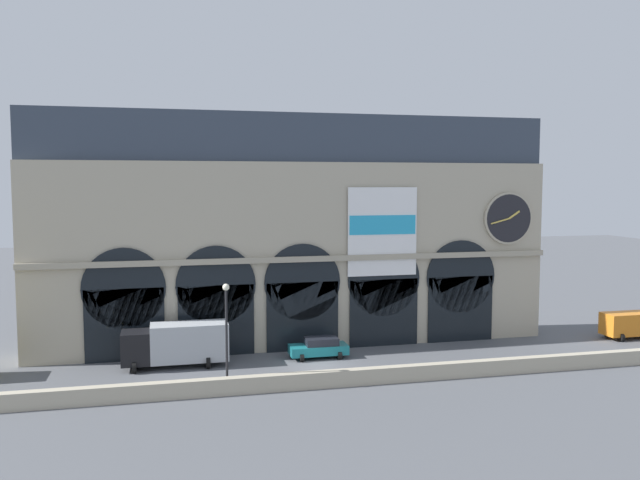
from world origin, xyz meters
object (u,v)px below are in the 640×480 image
van_eastmost (632,324)px  car_center (319,347)px  box_truck_midwest (177,343)px  street_lamp_quayside (226,323)px

van_eastmost → car_center: bearing=180.0°
box_truck_midwest → car_center: box_truck_midwest is taller
car_center → van_eastmost: (27.55, -0.00, 0.44)m
van_eastmost → street_lamp_quayside: 35.80m
box_truck_midwest → street_lamp_quayside: (2.98, -6.40, 2.71)m
car_center → van_eastmost: size_ratio=0.85×
van_eastmost → street_lamp_quayside: (-35.09, -6.33, 3.17)m
street_lamp_quayside → van_eastmost: bearing=10.2°
box_truck_midwest → street_lamp_quayside: 7.57m
box_truck_midwest → car_center: (10.53, -0.08, -0.90)m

